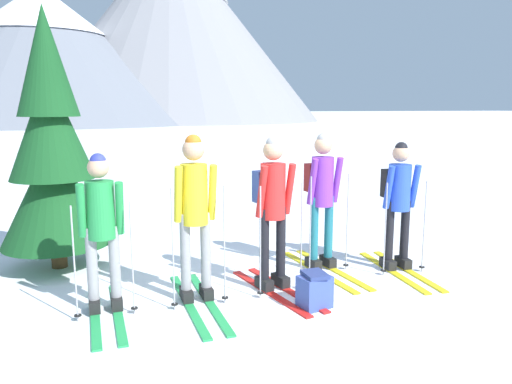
{
  "coord_description": "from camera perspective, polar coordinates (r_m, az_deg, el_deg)",
  "views": [
    {
      "loc": [
        -1.68,
        -5.09,
        2.07
      ],
      "look_at": [
        0.2,
        0.47,
        1.05
      ],
      "focal_mm": 34.53,
      "sensor_mm": 36.0,
      "label": 1
    }
  ],
  "objects": [
    {
      "name": "backpack_on_snow_front",
      "position": [
        5.25,
        6.8,
        -11.24
      ],
      "size": [
        0.36,
        0.3,
        0.38
      ],
      "color": "#384C99",
      "rests_on": "ground"
    },
    {
      "name": "skier_in_green",
      "position": [
        5.17,
        -17.48,
        -3.62
      ],
      "size": [
        0.61,
        1.57,
        1.62
      ],
      "color": "green",
      "rests_on": "ground"
    },
    {
      "name": "mountain_ridge_distant",
      "position": [
        72.91,
        -14.71,
        17.2
      ],
      "size": [
        59.39,
        47.77,
        26.53
      ],
      "color": "slate",
      "rests_on": "ground"
    },
    {
      "name": "skier_in_yellow",
      "position": [
        5.2,
        -7.09,
        -2.21
      ],
      "size": [
        0.61,
        1.77,
        1.79
      ],
      "color": "green",
      "rests_on": "ground"
    },
    {
      "name": "skier_in_blue",
      "position": [
        6.48,
        16.14,
        -0.81
      ],
      "size": [
        0.61,
        1.64,
        1.64
      ],
      "color": "yellow",
      "rests_on": "ground"
    },
    {
      "name": "pine_tree_near",
      "position": [
        6.72,
        -22.58,
        4.31
      ],
      "size": [
        1.37,
        1.37,
        3.3
      ],
      "color": "#51381E",
      "rests_on": "ground"
    },
    {
      "name": "ground_plane",
      "position": [
        5.75,
        -0.37,
        -11.25
      ],
      "size": [
        400.0,
        400.0,
        0.0
      ],
      "primitive_type": "plane",
      "color": "white"
    },
    {
      "name": "skier_in_red",
      "position": [
        5.53,
        1.9,
        -1.41
      ],
      "size": [
        0.62,
        1.61,
        1.75
      ],
      "color": "red",
      "rests_on": "ground"
    },
    {
      "name": "skier_in_purple",
      "position": [
        6.29,
        7.62,
        -0.16
      ],
      "size": [
        0.61,
        1.75,
        1.75
      ],
      "color": "yellow",
      "rests_on": "ground"
    }
  ]
}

